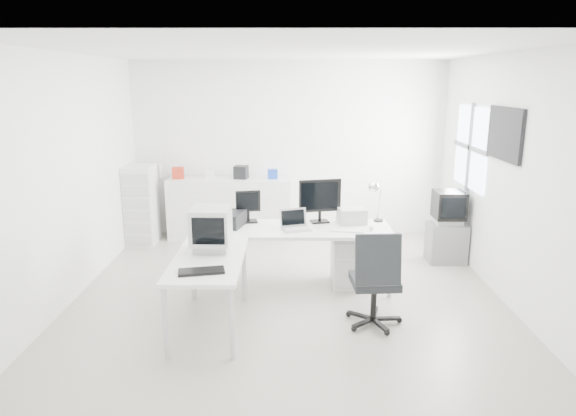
{
  "coord_description": "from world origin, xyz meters",
  "views": [
    {
      "loc": [
        0.02,
        -5.77,
        2.5
      ],
      "look_at": [
        0.0,
        0.2,
        1.0
      ],
      "focal_mm": 32.0,
      "sensor_mm": 36.0,
      "label": 1
    }
  ],
  "objects_px": {
    "laptop": "(296,221)",
    "inkjet_printer": "(223,218)",
    "side_desk": "(209,293)",
    "office_chair": "(375,277)",
    "crt_monitor": "(211,228)",
    "crt_tv": "(449,208)",
    "laser_printer": "(352,216)",
    "sideboard": "(229,208)",
    "tv_cabinet": "(446,242)",
    "lcd_monitor_large": "(320,201)",
    "filing_cabinet": "(141,205)",
    "lcd_monitor_small": "(248,207)",
    "drawer_pedestal": "(348,261)",
    "main_desk": "(292,257)"
  },
  "relations": [
    {
      "from": "laser_printer",
      "to": "sideboard",
      "type": "height_order",
      "value": "sideboard"
    },
    {
      "from": "inkjet_printer",
      "to": "filing_cabinet",
      "type": "height_order",
      "value": "filing_cabinet"
    },
    {
      "from": "inkjet_printer",
      "to": "tv_cabinet",
      "type": "relative_size",
      "value": 0.9
    },
    {
      "from": "inkjet_printer",
      "to": "sideboard",
      "type": "relative_size",
      "value": 0.26
    },
    {
      "from": "office_chair",
      "to": "sideboard",
      "type": "height_order",
      "value": "office_chair"
    },
    {
      "from": "drawer_pedestal",
      "to": "main_desk",
      "type": "bearing_deg",
      "value": -175.91
    },
    {
      "from": "crt_tv",
      "to": "lcd_monitor_small",
      "type": "bearing_deg",
      "value": -166.76
    },
    {
      "from": "filing_cabinet",
      "to": "tv_cabinet",
      "type": "bearing_deg",
      "value": -10.45
    },
    {
      "from": "filing_cabinet",
      "to": "laser_printer",
      "type": "bearing_deg",
      "value": -25.98
    },
    {
      "from": "lcd_monitor_large",
      "to": "laptop",
      "type": "height_order",
      "value": "lcd_monitor_large"
    },
    {
      "from": "laptop",
      "to": "sideboard",
      "type": "relative_size",
      "value": 0.18
    },
    {
      "from": "office_chair",
      "to": "sideboard",
      "type": "relative_size",
      "value": 0.54
    },
    {
      "from": "drawer_pedestal",
      "to": "crt_tv",
      "type": "xyz_separation_m",
      "value": [
        1.47,
        0.84,
        0.48
      ]
    },
    {
      "from": "lcd_monitor_large",
      "to": "tv_cabinet",
      "type": "distance_m",
      "value": 2.07
    },
    {
      "from": "laptop",
      "to": "sideboard",
      "type": "bearing_deg",
      "value": 98.5
    },
    {
      "from": "drawer_pedestal",
      "to": "inkjet_printer",
      "type": "height_order",
      "value": "inkjet_printer"
    },
    {
      "from": "inkjet_printer",
      "to": "filing_cabinet",
      "type": "relative_size",
      "value": 0.41
    },
    {
      "from": "crt_tv",
      "to": "laser_printer",
      "type": "bearing_deg",
      "value": -154.76
    },
    {
      "from": "main_desk",
      "to": "inkjet_printer",
      "type": "xyz_separation_m",
      "value": [
        -0.85,
        0.1,
        0.46
      ]
    },
    {
      "from": "drawer_pedestal",
      "to": "lcd_monitor_small",
      "type": "bearing_deg",
      "value": 170.91
    },
    {
      "from": "laser_printer",
      "to": "crt_monitor",
      "type": "height_order",
      "value": "crt_monitor"
    },
    {
      "from": "main_desk",
      "to": "laptop",
      "type": "xyz_separation_m",
      "value": [
        0.05,
        -0.1,
        0.49
      ]
    },
    {
      "from": "lcd_monitor_small",
      "to": "lcd_monitor_large",
      "type": "height_order",
      "value": "lcd_monitor_large"
    },
    {
      "from": "crt_monitor",
      "to": "drawer_pedestal",
      "type": "bearing_deg",
      "value": 31.19
    },
    {
      "from": "laptop",
      "to": "tv_cabinet",
      "type": "relative_size",
      "value": 0.62
    },
    {
      "from": "drawer_pedestal",
      "to": "filing_cabinet",
      "type": "xyz_separation_m",
      "value": [
        -3.03,
        1.67,
        0.31
      ]
    },
    {
      "from": "office_chair",
      "to": "tv_cabinet",
      "type": "xyz_separation_m",
      "value": [
        1.32,
        1.92,
        -0.25
      ]
    },
    {
      "from": "side_desk",
      "to": "lcd_monitor_large",
      "type": "distance_m",
      "value": 1.92
    },
    {
      "from": "laptop",
      "to": "inkjet_printer",
      "type": "bearing_deg",
      "value": 149.68
    },
    {
      "from": "laptop",
      "to": "laser_printer",
      "type": "bearing_deg",
      "value": 6.77
    },
    {
      "from": "filing_cabinet",
      "to": "lcd_monitor_small",
      "type": "bearing_deg",
      "value": -39.58
    },
    {
      "from": "office_chair",
      "to": "lcd_monitor_small",
      "type": "bearing_deg",
      "value": 134.5
    },
    {
      "from": "drawer_pedestal",
      "to": "filing_cabinet",
      "type": "height_order",
      "value": "filing_cabinet"
    },
    {
      "from": "inkjet_printer",
      "to": "side_desk",
      "type": "bearing_deg",
      "value": -74.56
    },
    {
      "from": "tv_cabinet",
      "to": "lcd_monitor_large",
      "type": "bearing_deg",
      "value": -160.64
    },
    {
      "from": "side_desk",
      "to": "filing_cabinet",
      "type": "xyz_separation_m",
      "value": [
        -1.48,
        2.82,
        0.24
      ]
    },
    {
      "from": "crt_monitor",
      "to": "crt_tv",
      "type": "bearing_deg",
      "value": 30.99
    },
    {
      "from": "side_desk",
      "to": "office_chair",
      "type": "bearing_deg",
      "value": 2.37
    },
    {
      "from": "inkjet_printer",
      "to": "tv_cabinet",
      "type": "bearing_deg",
      "value": 30.1
    },
    {
      "from": "lcd_monitor_large",
      "to": "laptop",
      "type": "bearing_deg",
      "value": -143.55
    },
    {
      "from": "main_desk",
      "to": "inkjet_printer",
      "type": "bearing_deg",
      "value": 173.29
    },
    {
      "from": "laptop",
      "to": "crt_monitor",
      "type": "bearing_deg",
      "value": -157.99
    },
    {
      "from": "laptop",
      "to": "main_desk",
      "type": "bearing_deg",
      "value": 98.77
    },
    {
      "from": "laser_printer",
      "to": "office_chair",
      "type": "distance_m",
      "value": 1.29
    },
    {
      "from": "lcd_monitor_small",
      "to": "inkjet_printer",
      "type": "bearing_deg",
      "value": -164.35
    },
    {
      "from": "lcd_monitor_small",
      "to": "laptop",
      "type": "relative_size",
      "value": 1.14
    },
    {
      "from": "lcd_monitor_small",
      "to": "crt_tv",
      "type": "height_order",
      "value": "lcd_monitor_small"
    },
    {
      "from": "side_desk",
      "to": "filing_cabinet",
      "type": "relative_size",
      "value": 1.14
    },
    {
      "from": "drawer_pedestal",
      "to": "lcd_monitor_large",
      "type": "distance_m",
      "value": 0.83
    },
    {
      "from": "lcd_monitor_large",
      "to": "crt_tv",
      "type": "distance_m",
      "value": 1.95
    }
  ]
}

